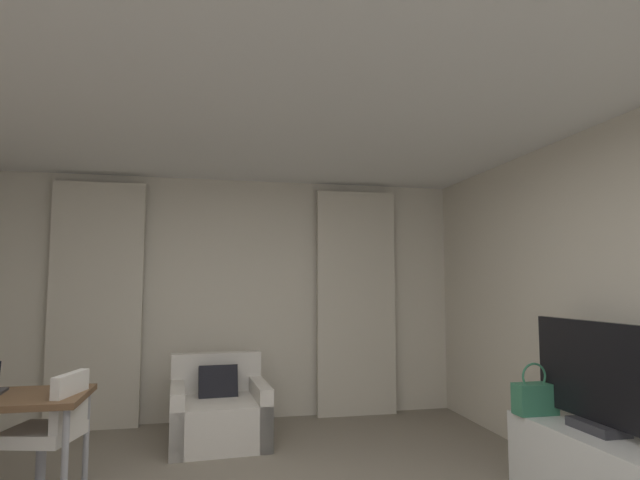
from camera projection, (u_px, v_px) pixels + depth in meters
The scene contains 9 objects.
wall_window at pixel (233, 298), 5.59m from camera, with size 5.12×0.06×2.60m.
ceiling at pixel (258, 64), 2.75m from camera, with size 5.12×6.12×0.06m, color white.
curtain_left_panel at pixel (96, 304), 5.17m from camera, with size 0.90×0.06×2.50m.
curtain_right_panel at pixel (356, 302), 5.74m from camera, with size 0.90×0.06×2.50m.
armchair at pixel (218, 413), 4.68m from camera, with size 0.92×0.90×0.77m.
desk_chair at pixel (48, 452), 3.21m from camera, with size 0.49×0.49×0.88m.
tv_console at pixel (602, 474), 3.20m from camera, with size 0.51×1.29×0.51m.
tv_flatscreen at pixel (595, 378), 3.28m from camera, with size 0.20×1.08×0.70m.
handbag_primary at pixel (535, 397), 3.68m from camera, with size 0.30×0.14×0.37m.
Camera 1 is at (-0.22, -2.67, 1.44)m, focal length 28.59 mm.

